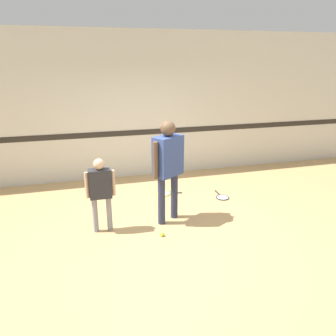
# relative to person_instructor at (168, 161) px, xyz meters

# --- Properties ---
(ground_plane) EXTENTS (16.00, 16.00, 0.00)m
(ground_plane) POSITION_rel_person_instructor_xyz_m (-0.10, -0.22, -1.05)
(ground_plane) COLOR tan
(wall_back) EXTENTS (16.00, 0.07, 3.20)m
(wall_back) POSITION_rel_person_instructor_xyz_m (-0.10, 2.38, 0.55)
(wall_back) COLOR silver
(wall_back) RESTS_ON ground_plane
(person_instructor) EXTENTS (0.56, 0.47, 1.70)m
(person_instructor) POSITION_rel_person_instructor_xyz_m (0.00, 0.00, 0.00)
(person_instructor) COLOR #2D334C
(person_instructor) RESTS_ON ground_plane
(person_student_left) EXTENTS (0.45, 0.19, 1.20)m
(person_student_left) POSITION_rel_person_instructor_xyz_m (-1.09, -0.07, -0.31)
(person_student_left) COLOR gray
(person_student_left) RESTS_ON ground_plane
(racket_spare_on_floor) EXTENTS (0.55, 0.35, 0.03)m
(racket_spare_on_floor) POSITION_rel_person_instructor_xyz_m (0.23, 1.12, -1.04)
(racket_spare_on_floor) COLOR #C6D838
(racket_spare_on_floor) RESTS_ON ground_plane
(racket_second_spare) EXTENTS (0.26, 0.50, 0.03)m
(racket_second_spare) POSITION_rel_person_instructor_xyz_m (1.28, 0.63, -1.04)
(racket_second_spare) COLOR #28282D
(racket_second_spare) RESTS_ON ground_plane
(tennis_ball_near_instructor) EXTENTS (0.07, 0.07, 0.07)m
(tennis_ball_near_instructor) POSITION_rel_person_instructor_xyz_m (-0.23, -0.49, -1.02)
(tennis_ball_near_instructor) COLOR #CCE038
(tennis_ball_near_instructor) RESTS_ON ground_plane
(tennis_ball_by_spare_racket) EXTENTS (0.07, 0.07, 0.07)m
(tennis_ball_by_spare_racket) POSITION_rel_person_instructor_xyz_m (0.40, 1.22, -1.02)
(tennis_ball_by_spare_racket) COLOR #CCE038
(tennis_ball_by_spare_racket) RESTS_ON ground_plane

